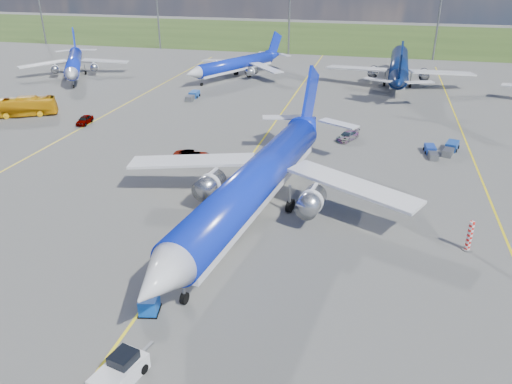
% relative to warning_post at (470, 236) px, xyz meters
% --- Properties ---
extents(ground, '(400.00, 400.00, 0.00)m').
position_rel_warning_post_xyz_m(ground, '(-26.00, -8.00, -1.50)').
color(ground, '#585855').
rests_on(ground, ground).
extents(grass_strip, '(400.00, 80.00, 0.01)m').
position_rel_warning_post_xyz_m(grass_strip, '(-26.00, 142.00, -1.50)').
color(grass_strip, '#2D4719').
rests_on(grass_strip, ground).
extents(taxiway_lines, '(60.25, 160.00, 0.02)m').
position_rel_warning_post_xyz_m(taxiway_lines, '(-25.83, 19.70, -1.49)').
color(taxiway_lines, yellow).
rests_on(taxiway_lines, ground).
extents(floodlight_masts, '(202.20, 0.50, 22.70)m').
position_rel_warning_post_xyz_m(floodlight_masts, '(-16.00, 102.00, 11.06)').
color(floodlight_masts, slate).
rests_on(floodlight_masts, ground).
extents(warning_post, '(0.50, 0.50, 3.00)m').
position_rel_warning_post_xyz_m(warning_post, '(0.00, 0.00, 0.00)').
color(warning_post, red).
rests_on(warning_post, ground).
extents(bg_jet_nw, '(40.43, 43.47, 9.13)m').
position_rel_warning_post_xyz_m(bg_jet_nw, '(-78.52, 59.33, -1.50)').
color(bg_jet_nw, '#0D25BD').
rests_on(bg_jet_nw, ground).
extents(bg_jet_nnw, '(37.54, 41.10, 8.72)m').
position_rel_warning_post_xyz_m(bg_jet_nnw, '(-41.95, 67.59, -1.50)').
color(bg_jet_nnw, '#0D25BD').
rests_on(bg_jet_nnw, ground).
extents(bg_jet_n, '(34.06, 44.11, 11.34)m').
position_rel_warning_post_xyz_m(bg_jet_n, '(-5.73, 70.22, -1.50)').
color(bg_jet_n, '#081944').
rests_on(bg_jet_n, ground).
extents(main_airliner, '(41.10, 50.60, 12.15)m').
position_rel_warning_post_xyz_m(main_airliner, '(-20.97, 1.31, -1.50)').
color(main_airliner, '#0D25BD').
rests_on(main_airliner, ground).
extents(pushback_tug, '(2.83, 5.48, 1.82)m').
position_rel_warning_post_xyz_m(pushback_tug, '(-24.10, -22.51, -0.77)').
color(pushback_tug, silver).
rests_on(pushback_tug, ground).
extents(uld_container, '(1.69, 1.95, 1.36)m').
position_rel_warning_post_xyz_m(uld_container, '(-25.27, -15.62, -0.82)').
color(uld_container, blue).
rests_on(uld_container, ground).
extents(apron_bus, '(11.85, 8.09, 3.33)m').
position_rel_warning_post_xyz_m(apron_bus, '(-69.80, 28.46, 0.16)').
color(apron_bus, orange).
rests_on(apron_bus, ground).
extents(service_car_a, '(2.04, 4.21, 1.39)m').
position_rel_warning_post_xyz_m(service_car_a, '(-56.64, 27.02, -0.81)').
color(service_car_a, '#999999').
rests_on(service_car_a, ground).
extents(service_car_b, '(5.41, 2.85, 1.45)m').
position_rel_warning_post_xyz_m(service_car_b, '(-33.29, 15.49, -0.77)').
color(service_car_b, '#999999').
rests_on(service_car_b, ground).
extents(service_car_c, '(3.67, 5.01, 1.35)m').
position_rel_warning_post_xyz_m(service_car_c, '(-13.45, 29.28, -0.83)').
color(service_car_c, '#999999').
rests_on(service_car_c, ground).
extents(baggage_tug_w, '(2.84, 5.43, 1.18)m').
position_rel_warning_post_xyz_m(baggage_tug_w, '(1.20, 27.55, -0.95)').
color(baggage_tug_w, '#184093').
rests_on(baggage_tug_w, ground).
extents(baggage_tug_c, '(1.64, 5.40, 1.20)m').
position_rel_warning_post_xyz_m(baggage_tug_c, '(-44.99, 47.11, -0.94)').
color(baggage_tug_c, '#1C4EA8').
rests_on(baggage_tug_c, ground).
extents(baggage_tug_e, '(1.75, 4.79, 1.05)m').
position_rel_warning_post_xyz_m(baggage_tug_e, '(-1.57, 25.67, -1.01)').
color(baggage_tug_e, navy).
rests_on(baggage_tug_e, ground).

